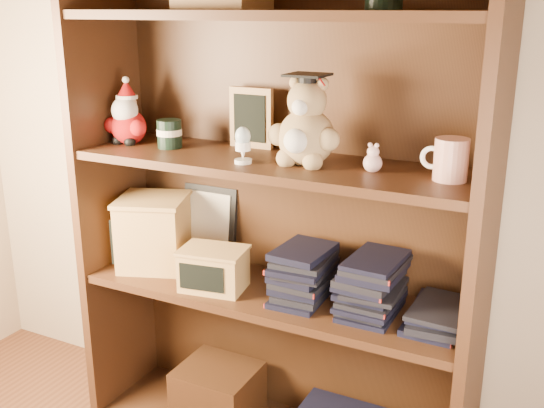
{
  "coord_description": "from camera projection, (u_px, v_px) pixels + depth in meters",
  "views": [
    {
      "loc": [
        0.63,
        -0.24,
        1.36
      ],
      "look_at": [
        -0.16,
        1.3,
        0.82
      ],
      "focal_mm": 42.0,
      "sensor_mm": 36.0,
      "label": 1
    }
  ],
  "objects": [
    {
      "name": "bookcase",
      "position": [
        279.0,
        213.0,
        1.87
      ],
      "size": [
        1.2,
        0.35,
        1.6
      ],
      "color": "#3D2211",
      "rests_on": "ground"
    },
    {
      "name": "shelf_lower",
      "position": [
        272.0,
        294.0,
        1.9
      ],
      "size": [
        1.14,
        0.33,
        0.02
      ],
      "color": "#3D2211",
      "rests_on": "ground"
    },
    {
      "name": "shelf_upper",
      "position": [
        272.0,
        164.0,
        1.78
      ],
      "size": [
        1.14,
        0.33,
        0.02
      ],
      "color": "#3D2211",
      "rests_on": "ground"
    },
    {
      "name": "santa_plush",
      "position": [
        127.0,
        119.0,
        1.96
      ],
      "size": [
        0.15,
        0.11,
        0.21
      ],
      "color": "#A50F0F",
      "rests_on": "shelf_upper"
    },
    {
      "name": "teachers_tin",
      "position": [
        169.0,
        133.0,
        1.91
      ],
      "size": [
        0.08,
        0.08,
        0.08
      ],
      "color": "black",
      "rests_on": "shelf_upper"
    },
    {
      "name": "chalkboard_plaque",
      "position": [
        251.0,
        119.0,
        1.9
      ],
      "size": [
        0.14,
        0.07,
        0.18
      ],
      "color": "#9E7547",
      "rests_on": "shelf_upper"
    },
    {
      "name": "egg_cup",
      "position": [
        243.0,
        144.0,
        1.71
      ],
      "size": [
        0.05,
        0.05,
        0.1
      ],
      "color": "white",
      "rests_on": "shelf_upper"
    },
    {
      "name": "grad_teddy_bear",
      "position": [
        305.0,
        130.0,
        1.69
      ],
      "size": [
        0.2,
        0.18,
        0.25
      ],
      "color": "#A38456",
      "rests_on": "shelf_upper"
    },
    {
      "name": "pink_figurine",
      "position": [
        373.0,
        160.0,
        1.64
      ],
      "size": [
        0.05,
        0.05,
        0.08
      ],
      "color": "beige",
      "rests_on": "shelf_upper"
    },
    {
      "name": "teacher_mug",
      "position": [
        450.0,
        159.0,
        1.55
      ],
      "size": [
        0.12,
        0.08,
        0.1
      ],
      "color": "silver",
      "rests_on": "shelf_upper"
    },
    {
      "name": "certificate_frame",
      "position": [
        209.0,
        223.0,
        2.1
      ],
      "size": [
        0.2,
        0.05,
        0.25
      ],
      "color": "black",
      "rests_on": "shelf_lower"
    },
    {
      "name": "treats_box",
      "position": [
        153.0,
        232.0,
        2.04
      ],
      "size": [
        0.27,
        0.27,
        0.23
      ],
      "color": "tan",
      "rests_on": "shelf_lower"
    },
    {
      "name": "pencils_box",
      "position": [
        213.0,
        268.0,
        1.89
      ],
      "size": [
        0.21,
        0.17,
        0.13
      ],
      "color": "tan",
      "rests_on": "shelf_lower"
    },
    {
      "name": "book_stack_left",
      "position": [
        302.0,
        274.0,
        1.83
      ],
      "size": [
        0.14,
        0.2,
        0.14
      ],
      "color": "black",
      "rests_on": "shelf_lower"
    },
    {
      "name": "book_stack_mid",
      "position": [
        372.0,
        283.0,
        1.73
      ],
      "size": [
        0.14,
        0.2,
        0.18
      ],
      "color": "black",
      "rests_on": "shelf_lower"
    },
    {
      "name": "book_stack_right",
      "position": [
        438.0,
        315.0,
        1.67
      ],
      "size": [
        0.14,
        0.2,
        0.06
      ],
      "color": "black",
      "rests_on": "shelf_lower"
    }
  ]
}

